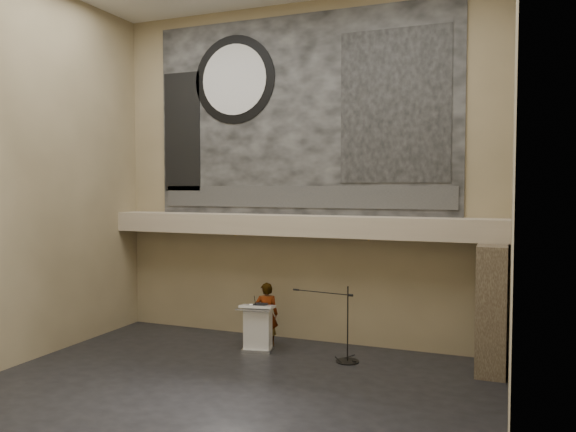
% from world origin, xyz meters
% --- Properties ---
extents(floor, '(10.00, 10.00, 0.00)m').
position_xyz_m(floor, '(0.00, 0.00, 0.00)').
color(floor, black).
rests_on(floor, ground).
extents(wall_back, '(10.00, 0.02, 8.50)m').
position_xyz_m(wall_back, '(0.00, 4.00, 4.25)').
color(wall_back, '#7A6B4D').
rests_on(wall_back, floor).
extents(wall_front, '(10.00, 0.02, 8.50)m').
position_xyz_m(wall_front, '(0.00, -4.00, 4.25)').
color(wall_front, '#7A6B4D').
rests_on(wall_front, floor).
extents(wall_left, '(0.02, 8.00, 8.50)m').
position_xyz_m(wall_left, '(-5.00, 0.00, 4.25)').
color(wall_left, '#7A6B4D').
rests_on(wall_left, floor).
extents(wall_right, '(0.02, 8.00, 8.50)m').
position_xyz_m(wall_right, '(5.00, 0.00, 4.25)').
color(wall_right, '#7A6B4D').
rests_on(wall_right, floor).
extents(soffit, '(10.00, 0.80, 0.50)m').
position_xyz_m(soffit, '(0.00, 3.60, 2.95)').
color(soffit, tan).
rests_on(soffit, wall_back).
extents(sprinkler_left, '(0.04, 0.04, 0.06)m').
position_xyz_m(sprinkler_left, '(-1.60, 3.55, 2.67)').
color(sprinkler_left, '#B2893D').
rests_on(sprinkler_left, soffit).
extents(sprinkler_right, '(0.04, 0.04, 0.06)m').
position_xyz_m(sprinkler_right, '(1.90, 3.55, 2.67)').
color(sprinkler_right, '#B2893D').
rests_on(sprinkler_right, soffit).
extents(banner, '(8.00, 0.05, 5.00)m').
position_xyz_m(banner, '(0.00, 3.97, 5.70)').
color(banner, black).
rests_on(banner, wall_back).
extents(banner_text_strip, '(7.76, 0.02, 0.55)m').
position_xyz_m(banner_text_strip, '(0.00, 3.93, 3.65)').
color(banner_text_strip, '#303030').
rests_on(banner_text_strip, banner).
extents(banner_clock_rim, '(2.30, 0.02, 2.30)m').
position_xyz_m(banner_clock_rim, '(-1.80, 3.93, 6.70)').
color(banner_clock_rim, black).
rests_on(banner_clock_rim, banner).
extents(banner_clock_face, '(1.84, 0.02, 1.84)m').
position_xyz_m(banner_clock_face, '(-1.80, 3.91, 6.70)').
color(banner_clock_face, silver).
rests_on(banner_clock_face, banner).
extents(banner_building_print, '(2.60, 0.02, 3.60)m').
position_xyz_m(banner_building_print, '(2.40, 3.93, 5.80)').
color(banner_building_print, black).
rests_on(banner_building_print, banner).
extents(banner_brick_print, '(1.10, 0.02, 3.20)m').
position_xyz_m(banner_brick_print, '(-3.40, 3.93, 5.40)').
color(banner_brick_print, black).
rests_on(banner_brick_print, banner).
extents(stone_pier, '(0.60, 1.40, 2.70)m').
position_xyz_m(stone_pier, '(4.65, 3.15, 1.35)').
color(stone_pier, '#443729').
rests_on(stone_pier, floor).
extents(lectern, '(0.88, 0.69, 1.14)m').
position_xyz_m(lectern, '(-0.55, 2.65, 0.55)').
color(lectern, silver).
rests_on(lectern, floor).
extents(binder, '(0.30, 0.24, 0.04)m').
position_xyz_m(binder, '(-0.49, 2.67, 1.12)').
color(binder, black).
rests_on(binder, lectern).
extents(papers, '(0.29, 0.33, 0.00)m').
position_xyz_m(papers, '(-0.64, 2.60, 1.10)').
color(papers, white).
rests_on(papers, lectern).
extents(speaker_person, '(0.67, 0.56, 1.57)m').
position_xyz_m(speaker_person, '(-0.52, 3.09, 0.79)').
color(speaker_person, silver).
rests_on(speaker_person, floor).
extents(mic_stand, '(1.63, 0.52, 1.70)m').
position_xyz_m(mic_stand, '(1.61, 2.62, 0.27)').
color(mic_stand, black).
rests_on(mic_stand, floor).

